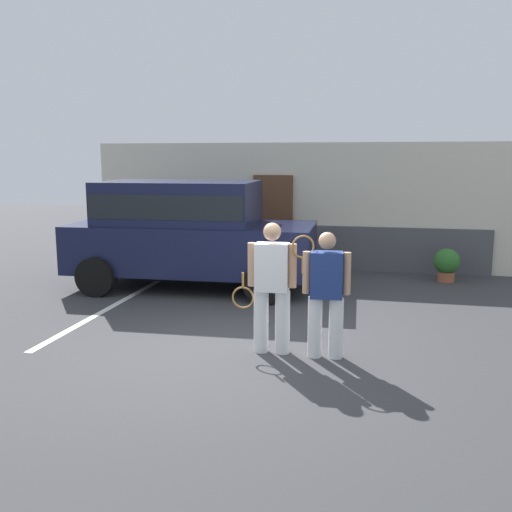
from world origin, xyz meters
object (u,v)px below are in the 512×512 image
(potted_plant_by_porch, at_px, (447,263))
(parked_suv, at_px, (187,229))
(tennis_player_man, at_px, (271,286))
(tennis_player_woman, at_px, (326,293))

(potted_plant_by_porch, bearing_deg, parked_suv, -161.77)
(potted_plant_by_porch, bearing_deg, tennis_player_man, -118.47)
(parked_suv, xyz_separation_m, tennis_player_woman, (2.97, -3.32, -0.31))
(tennis_player_woman, xyz_separation_m, potted_plant_by_porch, (1.97, 4.95, -0.46))
(tennis_player_man, bearing_deg, parked_suv, -57.27)
(parked_suv, relative_size, tennis_player_woman, 2.92)
(tennis_player_man, bearing_deg, potted_plant_by_porch, -120.49)
(parked_suv, xyz_separation_m, potted_plant_by_porch, (4.94, 1.63, -0.77))
(parked_suv, relative_size, tennis_player_man, 2.76)
(tennis_player_man, distance_m, potted_plant_by_porch, 5.61)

